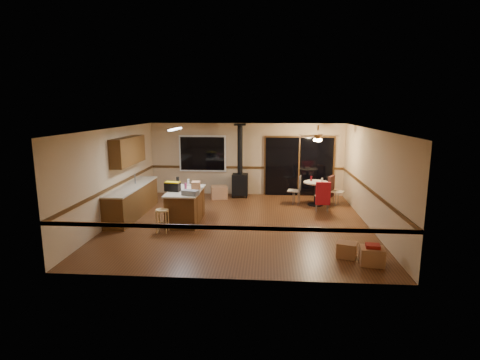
# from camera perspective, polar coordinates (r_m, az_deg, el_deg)

# --- Properties ---
(floor) EXTENTS (7.00, 7.00, 0.00)m
(floor) POSITION_cam_1_polar(r_m,az_deg,el_deg) (10.48, -0.12, -6.50)
(floor) COLOR #512D16
(floor) RESTS_ON ground
(ceiling) EXTENTS (7.00, 7.00, 0.00)m
(ceiling) POSITION_cam_1_polar(r_m,az_deg,el_deg) (10.01, -0.13, 7.85)
(ceiling) COLOR silver
(ceiling) RESTS_ON ground
(wall_back) EXTENTS (7.00, 0.00, 7.00)m
(wall_back) POSITION_cam_1_polar(r_m,az_deg,el_deg) (13.61, 0.98, 3.18)
(wall_back) COLOR tan
(wall_back) RESTS_ON ground
(wall_front) EXTENTS (7.00, 0.00, 7.00)m
(wall_front) POSITION_cam_1_polar(r_m,az_deg,el_deg) (6.77, -2.35, -4.87)
(wall_front) COLOR tan
(wall_front) RESTS_ON ground
(wall_left) EXTENTS (0.00, 7.00, 7.00)m
(wall_left) POSITION_cam_1_polar(r_m,az_deg,el_deg) (10.99, -18.64, 0.72)
(wall_left) COLOR tan
(wall_left) RESTS_ON ground
(wall_right) EXTENTS (0.00, 7.00, 7.00)m
(wall_right) POSITION_cam_1_polar(r_m,az_deg,el_deg) (10.50, 19.28, 0.23)
(wall_right) COLOR tan
(wall_right) RESTS_ON ground
(chair_rail) EXTENTS (7.00, 7.00, 0.08)m
(chair_rail) POSITION_cam_1_polar(r_m,az_deg,el_deg) (10.22, -0.12, -1.14)
(chair_rail) COLOR #462A11
(chair_rail) RESTS_ON ground
(window) EXTENTS (1.72, 0.10, 1.32)m
(window) POSITION_cam_1_polar(r_m,az_deg,el_deg) (13.72, -5.73, 4.03)
(window) COLOR black
(window) RESTS_ON ground
(sliding_door) EXTENTS (2.52, 0.10, 2.10)m
(sliding_door) POSITION_cam_1_polar(r_m,az_deg,el_deg) (13.63, 8.97, 1.99)
(sliding_door) COLOR black
(sliding_door) RESTS_ON ground
(lower_cabinets) EXTENTS (0.60, 3.00, 0.86)m
(lower_cabinets) POSITION_cam_1_polar(r_m,az_deg,el_deg) (11.51, -16.04, -3.11)
(lower_cabinets) COLOR #533215
(lower_cabinets) RESTS_ON ground
(countertop) EXTENTS (0.64, 3.04, 0.04)m
(countertop) POSITION_cam_1_polar(r_m,az_deg,el_deg) (11.42, -16.16, -0.92)
(countertop) COLOR #C1B196
(countertop) RESTS_ON lower_cabinets
(upper_cabinets) EXTENTS (0.35, 2.00, 0.80)m
(upper_cabinets) POSITION_cam_1_polar(r_m,az_deg,el_deg) (11.49, -16.68, 4.29)
(upper_cabinets) COLOR #533215
(upper_cabinets) RESTS_ON ground
(kitchen_island) EXTENTS (0.88, 1.68, 0.90)m
(kitchen_island) POSITION_cam_1_polar(r_m,az_deg,el_deg) (10.57, -8.28, -3.91)
(kitchen_island) COLOR #512F14
(kitchen_island) RESTS_ON ground
(wood_stove) EXTENTS (0.55, 0.50, 2.52)m
(wood_stove) POSITION_cam_1_polar(r_m,az_deg,el_deg) (13.27, 0.00, 0.48)
(wood_stove) COLOR black
(wood_stove) RESTS_ON ground
(ceiling_fan) EXTENTS (0.24, 0.24, 0.55)m
(ceiling_fan) POSITION_cam_1_polar(r_m,az_deg,el_deg) (12.20, 11.78, 6.36)
(ceiling_fan) COLOR brown
(ceiling_fan) RESTS_ON ceiling
(fluorescent_strip) EXTENTS (0.10, 1.20, 0.04)m
(fluorescent_strip) POSITION_cam_1_polar(r_m,az_deg,el_deg) (10.60, -9.84, 7.64)
(fluorescent_strip) COLOR white
(fluorescent_strip) RESTS_ON ceiling
(toolbox_grey) EXTENTS (0.47, 0.35, 0.13)m
(toolbox_grey) POSITION_cam_1_polar(r_m,az_deg,el_deg) (9.85, -7.57, -1.92)
(toolbox_grey) COLOR slate
(toolbox_grey) RESTS_ON kitchen_island
(toolbox_black) EXTENTS (0.44, 0.28, 0.23)m
(toolbox_black) POSITION_cam_1_polar(r_m,az_deg,el_deg) (10.39, -10.24, -1.06)
(toolbox_black) COLOR black
(toolbox_black) RESTS_ON kitchen_island
(toolbox_yellow_lid) EXTENTS (0.42, 0.27, 0.03)m
(toolbox_yellow_lid) POSITION_cam_1_polar(r_m,az_deg,el_deg) (10.36, -10.26, -0.36)
(toolbox_yellow_lid) COLOR gold
(toolbox_yellow_lid) RESTS_ON toolbox_black
(box_on_island) EXTENTS (0.26, 0.34, 0.21)m
(box_on_island) POSITION_cam_1_polar(r_m,az_deg,el_deg) (10.55, -6.73, -0.81)
(box_on_island) COLOR #A47049
(box_on_island) RESTS_ON kitchen_island
(bottle_dark) EXTENTS (0.09, 0.09, 0.31)m
(bottle_dark) POSITION_cam_1_polar(r_m,az_deg,el_deg) (10.82, -9.45, -0.33)
(bottle_dark) COLOR black
(bottle_dark) RESTS_ON kitchen_island
(bottle_pink) EXTENTS (0.09, 0.09, 0.22)m
(bottle_pink) POSITION_cam_1_polar(r_m,az_deg,el_deg) (10.35, -8.28, -1.06)
(bottle_pink) COLOR #D84C8C
(bottle_pink) RESTS_ON kitchen_island
(bottle_white) EXTENTS (0.07, 0.07, 0.20)m
(bottle_white) POSITION_cam_1_polar(r_m,az_deg,el_deg) (11.00, -7.86, -0.39)
(bottle_white) COLOR white
(bottle_white) RESTS_ON kitchen_island
(bar_stool) EXTENTS (0.41, 0.41, 0.60)m
(bar_stool) POSITION_cam_1_polar(r_m,az_deg,el_deg) (9.84, -11.72, -6.09)
(bar_stool) COLOR tan
(bar_stool) RESTS_ON floor
(blue_bucket) EXTENTS (0.32, 0.32, 0.25)m
(blue_bucket) POSITION_cam_1_polar(r_m,az_deg,el_deg) (10.07, -7.92, -6.61)
(blue_bucket) COLOR #0D53B7
(blue_bucket) RESTS_ON floor
(dining_table) EXTENTS (0.80, 0.80, 0.78)m
(dining_table) POSITION_cam_1_polar(r_m,az_deg,el_deg) (12.44, 11.48, -1.41)
(dining_table) COLOR black
(dining_table) RESTS_ON ground
(glass_red) EXTENTS (0.08, 0.08, 0.17)m
(glass_red) POSITION_cam_1_polar(r_m,az_deg,el_deg) (12.45, 10.80, 0.21)
(glass_red) COLOR #590C14
(glass_red) RESTS_ON dining_table
(glass_cream) EXTENTS (0.06, 0.06, 0.14)m
(glass_cream) POSITION_cam_1_polar(r_m,az_deg,el_deg) (12.35, 12.39, -0.00)
(glass_cream) COLOR beige
(glass_cream) RESTS_ON dining_table
(chair_left) EXTENTS (0.48, 0.48, 0.51)m
(chair_left) POSITION_cam_1_polar(r_m,az_deg,el_deg) (12.44, 8.72, -1.02)
(chair_left) COLOR tan
(chair_left) RESTS_ON ground
(chair_near) EXTENTS (0.44, 0.46, 0.70)m
(chair_near) POSITION_cam_1_polar(r_m,az_deg,el_deg) (11.58, 12.53, -2.00)
(chair_near) COLOR tan
(chair_near) RESTS_ON ground
(chair_right) EXTENTS (0.60, 0.58, 0.70)m
(chair_right) POSITION_cam_1_polar(r_m,az_deg,el_deg) (12.63, 13.83, -0.99)
(chair_right) COLOR tan
(chair_right) RESTS_ON ground
(box_under_window) EXTENTS (0.64, 0.56, 0.45)m
(box_under_window) POSITION_cam_1_polar(r_m,az_deg,el_deg) (13.15, -3.20, -1.88)
(box_under_window) COLOR #A47049
(box_under_window) RESTS_ON floor
(box_corner_a) EXTENTS (0.52, 0.46, 0.36)m
(box_corner_a) POSITION_cam_1_polar(r_m,az_deg,el_deg) (8.21, 19.48, -10.87)
(box_corner_a) COLOR #A47049
(box_corner_a) RESTS_ON floor
(box_corner_b) EXTENTS (0.48, 0.45, 0.32)m
(box_corner_b) POSITION_cam_1_polar(r_m,az_deg,el_deg) (8.44, 15.94, -10.18)
(box_corner_b) COLOR #A47049
(box_corner_b) RESTS_ON floor
(box_small_red) EXTENTS (0.30, 0.26, 0.07)m
(box_small_red) POSITION_cam_1_polar(r_m,az_deg,el_deg) (8.14, 19.58, -9.46)
(box_small_red) COLOR maroon
(box_small_red) RESTS_ON box_corner_a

